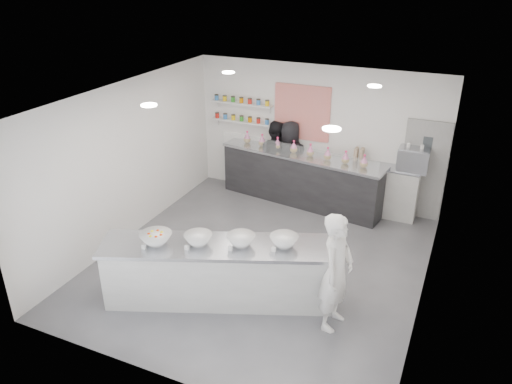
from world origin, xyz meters
TOP-DOWN VIEW (x-y plane):
  - floor at (0.00, 0.00)m, footprint 6.00×6.00m
  - ceiling at (0.00, 0.00)m, footprint 6.00×6.00m
  - back_wall at (0.00, 3.00)m, footprint 5.50×0.00m
  - left_wall at (-2.75, 0.00)m, footprint 0.00×6.00m
  - right_wall at (2.75, 0.00)m, footprint 0.00×6.00m
  - back_door at (2.30, 2.97)m, footprint 0.88×0.04m
  - pattern_panel at (-0.35, 2.98)m, footprint 1.25×0.03m
  - jar_shelf_lower at (-1.75, 2.90)m, footprint 1.45×0.22m
  - jar_shelf_upper at (-1.75, 2.90)m, footprint 1.45×0.22m
  - preserve_jars at (-1.75, 2.88)m, footprint 1.45×0.10m
  - downlight_0 at (-1.40, -1.00)m, footprint 0.24×0.24m
  - downlight_1 at (1.40, -1.00)m, footprint 0.24×0.24m
  - downlight_2 at (-1.40, 1.60)m, footprint 0.24×0.24m
  - downlight_3 at (1.40, 1.60)m, footprint 0.24×0.24m
  - prep_counter at (-0.16, -1.22)m, footprint 3.70×2.13m
  - back_bar at (-0.19, 2.59)m, footprint 3.75×1.20m
  - sneeze_guard at (-0.23, 2.28)m, footprint 3.61×0.54m
  - espresso_ledge at (1.55, 2.78)m, footprint 1.47×0.47m
  - espresso_machine at (2.09, 2.78)m, footprint 0.60×0.41m
  - cup_stacks at (1.00, 2.78)m, footprint 0.24×0.24m
  - prep_bowls at (-0.16, -1.22)m, footprint 2.41×1.38m
  - label_cards at (-0.36, -1.72)m, footprint 2.01×0.04m
  - cookie_bags at (-0.19, 2.59)m, footprint 2.95×0.59m
  - woman_prep at (1.63, -1.09)m, footprint 0.51×0.71m
  - staff_left at (-0.90, 2.84)m, footprint 0.96×0.82m
  - staff_right at (-0.55, 2.84)m, footprint 0.92×0.66m

SIDE VIEW (x-z plane):
  - floor at x=0.00m, z-range 0.00..0.00m
  - prep_counter at x=-0.16m, z-range 0.00..1.00m
  - espresso_ledge at x=1.55m, z-range 0.00..1.09m
  - back_bar at x=-0.19m, z-range 0.00..1.14m
  - staff_left at x=-0.90m, z-range 0.00..1.73m
  - staff_right at x=-0.55m, z-range 0.00..1.77m
  - woman_prep at x=1.63m, z-range 0.00..1.82m
  - label_cards at x=-0.36m, z-range 1.00..1.07m
  - back_door at x=2.30m, z-range 0.00..2.10m
  - prep_bowls at x=-0.16m, z-range 1.00..1.17m
  - cup_stacks at x=1.00m, z-range 1.09..1.40m
  - cookie_bags at x=-0.19m, z-range 1.14..1.43m
  - sneeze_guard at x=-0.23m, z-range 1.14..1.46m
  - espresso_machine at x=2.09m, z-range 1.09..1.55m
  - back_wall at x=0.00m, z-range -1.25..4.25m
  - left_wall at x=-2.75m, z-range -1.50..4.50m
  - right_wall at x=2.75m, z-range -1.50..4.50m
  - jar_shelf_lower at x=-1.75m, z-range 1.58..1.62m
  - preserve_jars at x=-1.75m, z-range 1.60..2.16m
  - pattern_panel at x=-0.35m, z-range 1.35..2.55m
  - jar_shelf_upper at x=-1.75m, z-range 2.00..2.04m
  - downlight_0 at x=-1.40m, z-range 2.97..2.99m
  - downlight_1 at x=1.40m, z-range 2.97..2.99m
  - downlight_2 at x=-1.40m, z-range 2.97..2.99m
  - downlight_3 at x=1.40m, z-range 2.97..2.99m
  - ceiling at x=0.00m, z-range 3.00..3.00m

